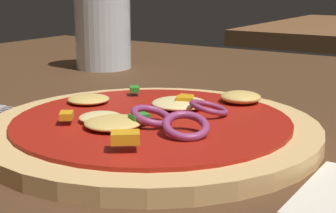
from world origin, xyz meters
The scene contains 3 objects.
dining_table centered at (0.00, 0.00, 0.02)m, with size 1.29×1.03×0.04m.
pizza centered at (-0.05, 0.00, 0.05)m, with size 0.26×0.26×0.03m.
beer_glass centered at (-0.29, 0.23, 0.10)m, with size 0.08×0.08×0.12m.
Camera 1 is at (0.17, -0.31, 0.16)m, focal length 54.30 mm.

